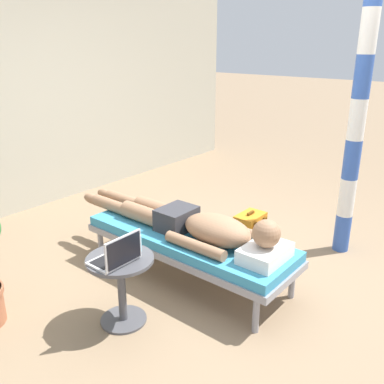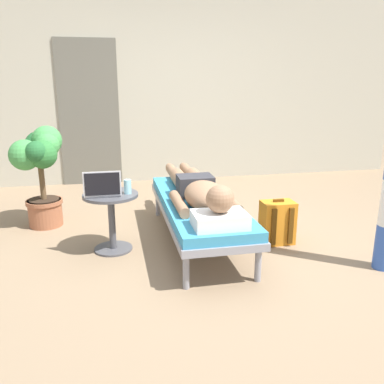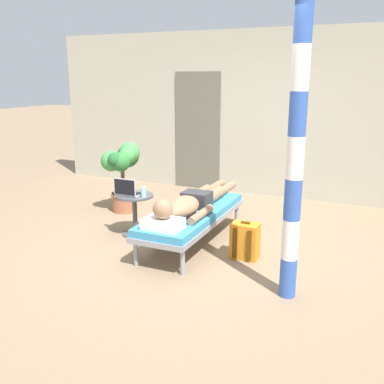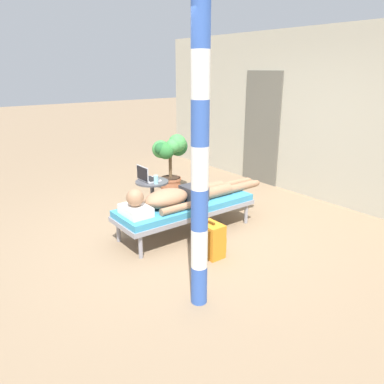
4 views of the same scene
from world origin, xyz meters
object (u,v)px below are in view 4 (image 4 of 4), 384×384
lounge_chair (186,207)px  laptop (147,177)px  person_reclining (182,196)px  potted_plant (171,155)px  backpack (211,240)px  side_table (152,192)px  porch_post (200,168)px  drink_glass (156,180)px

lounge_chair → laptop: laptop is taller
person_reclining → potted_plant: (-1.47, 0.83, 0.16)m
lounge_chair → backpack: 0.75m
lounge_chair → person_reclining: 0.18m
backpack → side_table: bearing=174.8°
lounge_chair → potted_plant: 1.69m
laptop → potted_plant: (-0.62, 0.85, 0.09)m
porch_post → drink_glass: bearing=158.3°
lounge_chair → backpack: backpack is taller
laptop → potted_plant: bearing=126.4°
lounge_chair → drink_glass: 0.68m
laptop → potted_plant: potted_plant is taller
person_reclining → laptop: 0.85m
potted_plant → drink_glass: bearing=-44.5°
porch_post → lounge_chair: bearing=148.0°
drink_glass → potted_plant: bearing=135.5°
porch_post → backpack: bearing=132.8°
side_table → laptop: (-0.06, -0.05, 0.23)m
lounge_chair → side_table: 0.79m
backpack → potted_plant: (-2.19, 0.93, 0.48)m
potted_plant → person_reclining: bearing=-29.3°
backpack → porch_post: size_ratio=0.16×
lounge_chair → side_table: bearing=-177.9°
porch_post → laptop: bearing=160.8°
lounge_chair → potted_plant: (-1.47, 0.77, 0.33)m
side_table → lounge_chair: bearing=2.1°
porch_post → potted_plant: bearing=150.3°
side_table → drink_glass: bearing=-8.8°
drink_glass → porch_post: (1.98, -0.79, 0.71)m
lounge_chair → backpack: (0.72, -0.17, -0.15)m
potted_plant → side_table: bearing=-49.3°
person_reclining → lounge_chair: bearing=90.0°
laptop → porch_post: (2.19, -0.76, 0.71)m
lounge_chair → person_reclining: size_ratio=0.87×
side_table → backpack: size_ratio=1.23×
person_reclining → backpack: size_ratio=5.12×
person_reclining → backpack: (0.72, -0.11, -0.32)m
lounge_chair → backpack: size_ratio=4.47×
potted_plant → porch_post: porch_post is taller
person_reclining → laptop: (-0.85, -0.02, 0.07)m
drink_glass → backpack: size_ratio=0.29×
laptop → drink_glass: size_ratio=2.50×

